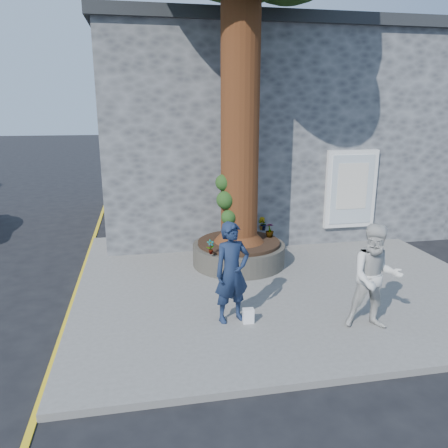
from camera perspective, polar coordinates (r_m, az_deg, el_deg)
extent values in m
plane|color=black|center=(9.17, -0.24, -10.46)|extent=(120.00, 120.00, 0.00)
cube|color=slate|center=(10.38, 6.95, -7.08)|extent=(9.00, 8.00, 0.12)
cube|color=yellow|center=(10.07, -18.90, -8.90)|extent=(0.10, 30.00, 0.01)
cube|color=#494A4D|center=(15.89, 3.90, 11.56)|extent=(10.00, 8.00, 6.00)
cube|color=black|center=(16.01, 4.11, 22.89)|extent=(10.30, 8.30, 0.30)
cube|color=white|center=(12.89, 16.23, 4.38)|extent=(1.50, 0.12, 2.20)
cube|color=silver|center=(12.84, 16.35, 4.33)|extent=(1.25, 0.04, 1.95)
cube|color=silver|center=(12.80, 16.42, 4.75)|extent=(0.90, 0.02, 1.30)
cylinder|color=black|center=(10.99, 1.94, -3.92)|extent=(2.30, 2.30, 0.52)
cylinder|color=black|center=(10.90, 1.95, -2.42)|extent=(2.04, 2.04, 0.08)
cylinder|color=#401F10|center=(10.41, 2.14, 17.89)|extent=(0.90, 0.90, 7.50)
cone|color=#401F10|center=(10.79, 1.97, -0.45)|extent=(1.24, 1.24, 0.70)
sphere|color=#133913|center=(10.35, 0.20, 3.16)|extent=(0.44, 0.44, 0.44)
sphere|color=#133913|center=(10.35, 0.63, 0.90)|extent=(0.36, 0.36, 0.36)
sphere|color=#133913|center=(10.38, -0.04, 5.45)|extent=(0.40, 0.40, 0.40)
imported|color=#17233F|center=(7.93, 1.05, -6.35)|extent=(0.78, 0.61, 1.88)
imported|color=silver|center=(8.11, 19.15, -6.60)|extent=(1.08, 0.93, 1.91)
cube|color=white|center=(8.15, 3.19, -11.88)|extent=(0.20, 0.13, 0.28)
imported|color=gray|center=(9.89, -1.76, -3.00)|extent=(0.20, 0.16, 0.34)
imported|color=gray|center=(11.84, 5.06, 0.04)|extent=(0.27, 0.27, 0.36)
imported|color=gray|center=(11.22, 5.99, -0.79)|extent=(0.21, 0.21, 0.37)
imported|color=gray|center=(11.85, 5.06, -0.13)|extent=(0.28, 0.30, 0.29)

